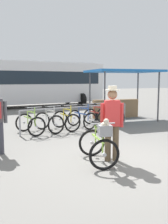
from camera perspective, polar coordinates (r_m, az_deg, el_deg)
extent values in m
plane|color=slate|center=(6.07, 7.96, -10.64)|extent=(80.00, 80.00, 0.00)
cylinder|color=#99999E|center=(8.60, -14.25, -2.56)|extent=(0.06, 0.06, 0.85)
cylinder|color=#99999E|center=(10.89, 9.10, -0.40)|extent=(0.06, 0.06, 0.85)
cylinder|color=#99999E|center=(9.49, -1.18, 1.16)|extent=(4.53, 0.47, 0.05)
torus|color=black|center=(9.38, -13.34, -2.32)|extent=(0.66, 0.19, 0.66)
cylinder|color=#B7B7BC|center=(9.38, -13.34, -2.32)|extent=(0.09, 0.08, 0.08)
torus|color=black|center=(8.47, -10.58, -3.26)|extent=(0.66, 0.19, 0.66)
cylinder|color=#B7B7BC|center=(8.47, -10.58, -3.26)|extent=(0.09, 0.08, 0.08)
cube|color=#9ED14C|center=(8.88, -12.07, -1.34)|extent=(0.19, 0.91, 0.04)
cube|color=#9ED14C|center=(8.81, -11.97, 0.07)|extent=(0.14, 0.61, 0.04)
cylinder|color=#9ED14C|center=(9.04, -12.57, -0.88)|extent=(0.03, 0.03, 0.55)
cube|color=black|center=(9.01, -12.62, 0.85)|extent=(0.16, 0.26, 0.06)
cylinder|color=#9ED14C|center=(8.52, -10.99, -1.06)|extent=(0.03, 0.03, 0.63)
cylinder|color=#B7B7BC|center=(8.48, -11.04, 1.05)|extent=(0.52, 0.11, 0.03)
torus|color=black|center=(9.62, -9.43, -1.98)|extent=(0.66, 0.20, 0.66)
cylinder|color=#B7B7BC|center=(9.62, -9.43, -1.98)|extent=(0.09, 0.08, 0.08)
torus|color=black|center=(8.75, -6.29, -2.85)|extent=(0.66, 0.20, 0.66)
cylinder|color=#B7B7BC|center=(8.75, -6.29, -2.85)|extent=(0.09, 0.08, 0.08)
cube|color=silver|center=(9.15, -7.96, -1.00)|extent=(0.20, 0.91, 0.04)
cube|color=silver|center=(9.08, -7.83, 0.37)|extent=(0.14, 0.61, 0.04)
cylinder|color=silver|center=(9.30, -8.52, -0.57)|extent=(0.03, 0.03, 0.55)
cube|color=black|center=(9.27, -8.55, 1.12)|extent=(0.16, 0.26, 0.06)
cylinder|color=silver|center=(8.80, -6.73, -0.71)|extent=(0.03, 0.03, 0.63)
cylinder|color=#B7B7BC|center=(8.76, -6.76, 1.33)|extent=(0.52, 0.12, 0.03)
torus|color=black|center=(9.94, -5.47, -1.62)|extent=(0.66, 0.13, 0.66)
cylinder|color=#B7B7BC|center=(9.94, -5.47, -1.62)|extent=(0.08, 0.07, 0.08)
torus|color=black|center=(9.05, -2.57, -2.47)|extent=(0.66, 0.13, 0.66)
cylinder|color=#B7B7BC|center=(9.05, -2.57, -2.47)|extent=(0.08, 0.07, 0.08)
cube|color=yellow|center=(9.46, -4.10, -0.68)|extent=(0.11, 0.92, 0.04)
cube|color=yellow|center=(9.38, -3.97, 0.64)|extent=(0.09, 0.61, 0.04)
cylinder|color=yellow|center=(9.61, -4.62, -0.26)|extent=(0.03, 0.03, 0.55)
cube|color=black|center=(9.58, -4.64, 1.37)|extent=(0.14, 0.25, 0.06)
cylinder|color=yellow|center=(9.11, -2.96, -0.41)|extent=(0.03, 0.03, 0.63)
cylinder|color=#B7B7BC|center=(9.07, -2.98, 1.57)|extent=(0.52, 0.07, 0.03)
torus|color=black|center=(10.24, -2.25, -1.33)|extent=(0.67, 0.22, 0.66)
cylinder|color=#B7B7BC|center=(10.24, -2.25, -1.33)|extent=(0.09, 0.08, 0.08)
torus|color=black|center=(9.44, 1.40, -2.06)|extent=(0.67, 0.22, 0.66)
cylinder|color=#B7B7BC|center=(9.44, 1.40, -2.06)|extent=(0.09, 0.08, 0.08)
cube|color=#2D56B7|center=(9.80, -0.50, -0.38)|extent=(0.21, 0.91, 0.04)
cube|color=#2D56B7|center=(9.74, -0.32, 0.90)|extent=(0.15, 0.61, 0.04)
cylinder|color=#2D56B7|center=(9.94, -1.15, 0.01)|extent=(0.03, 0.03, 0.55)
cube|color=black|center=(9.91, -1.16, 1.59)|extent=(0.16, 0.26, 0.06)
cylinder|color=#2D56B7|center=(9.49, 0.93, -0.09)|extent=(0.03, 0.03, 0.63)
cylinder|color=#B7B7BC|center=(9.46, 0.94, 1.81)|extent=(0.52, 0.13, 0.03)
torus|color=black|center=(10.66, 1.41, -0.99)|extent=(0.66, 0.10, 0.66)
cylinder|color=#B7B7BC|center=(10.66, 1.41, -0.99)|extent=(0.08, 0.06, 0.08)
torus|color=black|center=(9.79, 4.37, -1.74)|extent=(0.66, 0.10, 0.66)
cylinder|color=#B7B7BC|center=(9.79, 4.37, -1.74)|extent=(0.08, 0.06, 0.08)
cube|color=red|center=(10.19, 2.84, -0.10)|extent=(0.06, 0.92, 0.04)
cube|color=red|center=(10.12, 2.99, 1.13)|extent=(0.05, 0.61, 0.04)
cylinder|color=red|center=(10.34, 2.31, 0.29)|extent=(0.03, 0.03, 0.55)
cube|color=black|center=(10.31, 2.32, 1.81)|extent=(0.13, 0.24, 0.06)
cylinder|color=red|center=(9.85, 4.01, 0.17)|extent=(0.03, 0.03, 0.63)
cylinder|color=#B7B7BC|center=(9.82, 4.02, 1.99)|extent=(0.52, 0.04, 0.03)
torus|color=black|center=(11.03, 4.19, -0.73)|extent=(0.66, 0.15, 0.66)
cylinder|color=#B7B7BC|center=(11.03, 4.19, -0.73)|extent=(0.09, 0.07, 0.08)
torus|color=black|center=(10.26, 7.76, -1.38)|extent=(0.66, 0.15, 0.66)
cylinder|color=#B7B7BC|center=(10.26, 7.76, -1.38)|extent=(0.09, 0.07, 0.08)
cube|color=black|center=(10.61, 5.93, 0.16)|extent=(0.15, 0.91, 0.04)
cube|color=black|center=(10.54, 6.12, 1.35)|extent=(0.11, 0.61, 0.04)
cylinder|color=black|center=(10.74, 5.29, 0.52)|extent=(0.03, 0.03, 0.55)
cube|color=black|center=(10.71, 5.31, 1.98)|extent=(0.15, 0.25, 0.06)
cylinder|color=black|center=(10.31, 7.33, 0.44)|extent=(0.03, 0.03, 0.63)
cylinder|color=#B7B7BC|center=(10.27, 7.36, 2.18)|extent=(0.52, 0.09, 0.03)
torus|color=black|center=(6.23, 1.79, -6.93)|extent=(0.65, 0.22, 0.66)
cylinder|color=#B7B7BC|center=(6.23, 1.79, -6.93)|extent=(0.09, 0.08, 0.08)
torus|color=black|center=(5.28, 4.60, -9.56)|extent=(0.65, 0.22, 0.66)
cylinder|color=#B7B7BC|center=(5.28, 4.60, -9.56)|extent=(0.09, 0.08, 0.08)
cube|color=#9ED14C|center=(5.70, 3.09, -5.96)|extent=(0.26, 0.90, 0.04)
cube|color=#9ED14C|center=(5.60, 3.25, -3.83)|extent=(0.19, 0.60, 0.04)
cylinder|color=#9ED14C|center=(5.86, 2.61, -5.09)|extent=(0.03, 0.03, 0.55)
cube|color=black|center=(5.81, 2.62, -2.43)|extent=(0.18, 0.26, 0.06)
cylinder|color=#9ED14C|center=(5.32, 4.24, -5.94)|extent=(0.03, 0.03, 0.63)
cylinder|color=#B7B7BC|center=(5.25, 4.27, -2.59)|extent=(0.51, 0.16, 0.03)
cube|color=gray|center=(5.14, 4.72, -4.17)|extent=(0.30, 0.26, 0.22)
ellipsoid|color=beige|center=(5.12, 4.74, -3.08)|extent=(0.21, 0.20, 0.16)
sphere|color=beige|center=(5.03, 5.03, -2.12)|extent=(0.11, 0.11, 0.11)
cylinder|color=brown|center=(5.87, 5.38, -7.05)|extent=(0.14, 0.14, 0.82)
cylinder|color=brown|center=(5.90, 7.13, -7.00)|extent=(0.14, 0.14, 0.82)
cube|color=red|center=(5.75, 6.35, -0.25)|extent=(0.39, 0.32, 0.58)
cylinder|color=red|center=(5.75, 4.15, -0.73)|extent=(0.09, 0.09, 0.55)
cylinder|color=red|center=(5.81, 8.45, -0.70)|extent=(0.09, 0.09, 0.55)
sphere|color=#9E7051|center=(5.71, 6.41, 3.93)|extent=(0.22, 0.22, 0.22)
cylinder|color=beige|center=(5.71, 6.43, 4.93)|extent=(0.32, 0.32, 0.02)
cylinder|color=beige|center=(5.70, 6.43, 5.44)|extent=(0.20, 0.20, 0.09)
cylinder|color=#383842|center=(6.70, -18.20, -5.58)|extent=(0.14, 0.14, 0.82)
cylinder|color=#4C4C51|center=(6.61, -17.29, 0.01)|extent=(0.09, 0.09, 0.55)
cube|color=silver|center=(17.92, -11.62, 6.44)|extent=(10.06, 2.77, 2.70)
cube|color=#19232D|center=(17.92, -11.65, 7.55)|extent=(9.27, 2.77, 0.84)
cube|color=silver|center=(17.96, -11.73, 10.87)|extent=(9.06, 2.49, 0.08)
cylinder|color=black|center=(18.08, -0.43, 2.78)|extent=(0.27, 0.91, 0.90)
cylinder|color=black|center=(20.31, -3.78, 3.25)|extent=(0.27, 0.91, 0.90)
cylinder|color=#4C4C51|center=(12.17, 1.33, 3.68)|extent=(0.07, 0.07, 2.20)
cylinder|color=#4C4C51|center=(13.27, 11.98, 3.82)|extent=(0.07, 0.07, 2.20)
cylinder|color=#4C4C51|center=(10.50, 4.66, 3.09)|extent=(0.07, 0.07, 2.20)
cylinder|color=#4C4C51|center=(11.76, 16.42, 3.26)|extent=(0.07, 0.07, 2.20)
cube|color=blue|center=(11.84, 8.85, 9.06)|extent=(3.41, 2.74, 0.10)
cube|color=olive|center=(12.59, 7.13, 0.77)|extent=(2.36, 0.65, 0.90)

